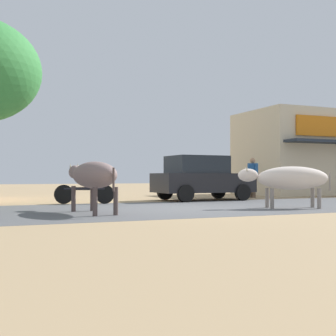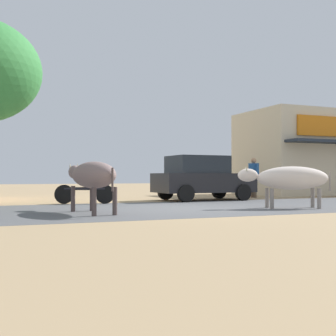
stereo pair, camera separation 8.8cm
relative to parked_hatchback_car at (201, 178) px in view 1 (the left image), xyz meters
name	(u,v)px [view 1 (the left image)]	position (x,y,z in m)	size (l,w,h in m)	color
ground	(179,208)	(-2.42, -3.33, -0.84)	(80.00, 80.00, 0.00)	tan
asphalt_road	(179,208)	(-2.42, -3.33, -0.84)	(72.00, 5.84, 0.00)	#57575A
storefront_right_club	(322,154)	(8.47, 3.07, 1.18)	(8.26, 5.06, 4.02)	beige
parked_hatchback_car	(201,178)	(0.00, 0.00, 0.00)	(3.67, 1.99, 1.64)	black
parked_motorcycle	(85,189)	(-4.42, -0.41, -0.37)	(1.86, 0.64, 1.06)	black
cow_near_brown	(93,175)	(-5.05, -4.10, 0.07)	(1.03, 2.84, 1.25)	slate
cow_far_dark	(290,178)	(0.41, -4.63, -0.01)	(2.56, 1.34, 1.17)	beige
pedestrian_by_shop	(253,174)	(2.87, 0.92, 0.13)	(0.47, 0.61, 1.65)	brown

